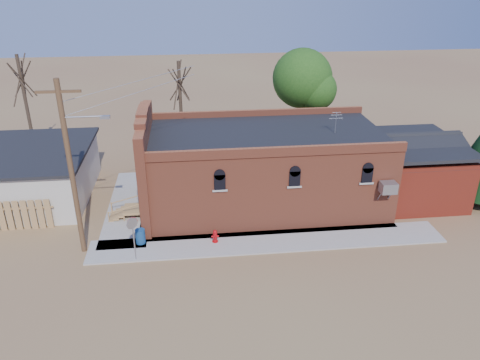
{
  "coord_description": "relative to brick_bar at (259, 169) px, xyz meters",
  "views": [
    {
      "loc": [
        -2.44,
        -20.19,
        13.53
      ],
      "look_at": [
        0.28,
        3.85,
        2.4
      ],
      "focal_mm": 35.0,
      "sensor_mm": 36.0,
      "label": 1
    }
  ],
  "objects": [
    {
      "name": "utility_pole",
      "position": [
        -9.79,
        -4.29,
        2.43
      ],
      "size": [
        3.12,
        0.26,
        9.0
      ],
      "color": "#4D2C1F",
      "rests_on": "ground"
    },
    {
      "name": "sidewalk_west",
      "position": [
        -7.94,
        0.51,
        -2.3
      ],
      "size": [
        2.6,
        10.0,
        0.08
      ],
      "primitive_type": "cube",
      "color": "#9E9991",
      "rests_on": "ground"
    },
    {
      "name": "wood_fence",
      "position": [
        -14.44,
        -1.69,
        -1.44
      ],
      "size": [
        5.2,
        0.1,
        1.8
      ],
      "primitive_type": null,
      "color": "#A5824A",
      "rests_on": "ground"
    },
    {
      "name": "fire_hydrant",
      "position": [
        -3.01,
        -4.34,
        -1.9
      ],
      "size": [
        0.41,
        0.38,
        0.72
      ],
      "rotation": [
        0.0,
        0.0,
        0.12
      ],
      "color": "#AF0A0F",
      "rests_on": "sidewalk_south"
    },
    {
      "name": "trash_barrel",
      "position": [
        -6.94,
        -3.99,
        -1.86
      ],
      "size": [
        0.6,
        0.6,
        0.79
      ],
      "primitive_type": "cylinder",
      "rotation": [
        0.0,
        0.0,
        -0.18
      ],
      "color": "navy",
      "rests_on": "sidewalk_west"
    },
    {
      "name": "tree_bare_near",
      "position": [
        -4.64,
        7.51,
        3.62
      ],
      "size": [
        2.8,
        2.8,
        7.65
      ],
      "color": "#402D24",
      "rests_on": "ground"
    },
    {
      "name": "sidewalk_south",
      "position": [
        -0.14,
        -4.59,
        -2.3
      ],
      "size": [
        19.0,
        2.2,
        0.08
      ],
      "primitive_type": "cube",
      "color": "#9E9991",
      "rests_on": "ground"
    },
    {
      "name": "tree_bare_far",
      "position": [
        -15.64,
        8.51,
        4.02
      ],
      "size": [
        2.8,
        2.8,
        8.16
      ],
      "color": "#402D24",
      "rests_on": "ground"
    },
    {
      "name": "stop_sign",
      "position": [
        -7.07,
        -5.49,
        -0.42
      ],
      "size": [
        0.52,
        0.47,
        2.39
      ],
      "rotation": [
        0.0,
        0.0,
        0.29
      ],
      "color": "#96969C",
      "rests_on": "sidewalk_south"
    },
    {
      "name": "red_shed",
      "position": [
        9.86,
        0.01,
        -0.07
      ],
      "size": [
        5.4,
        6.4,
        4.3
      ],
      "color": "maroon",
      "rests_on": "ground"
    },
    {
      "name": "tree_leafy",
      "position": [
        4.36,
        8.01,
        3.59
      ],
      "size": [
        4.4,
        4.4,
        8.15
      ],
      "color": "#402D24",
      "rests_on": "ground"
    },
    {
      "name": "brick_bar",
      "position": [
        0.0,
        0.0,
        0.0
      ],
      "size": [
        16.4,
        7.97,
        6.3
      ],
      "color": "#AA4F34",
      "rests_on": "ground"
    },
    {
      "name": "ground",
      "position": [
        -1.64,
        -5.49,
        -2.34
      ],
      "size": [
        120.0,
        120.0,
        0.0
      ],
      "primitive_type": "plane",
      "color": "brown",
      "rests_on": "ground"
    }
  ]
}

